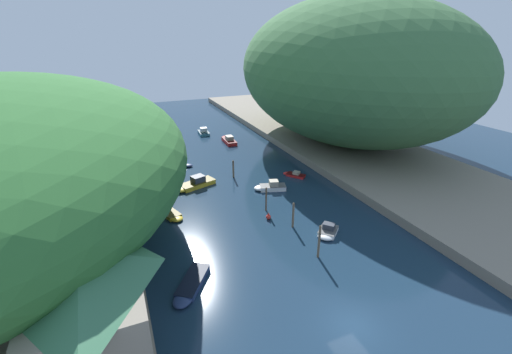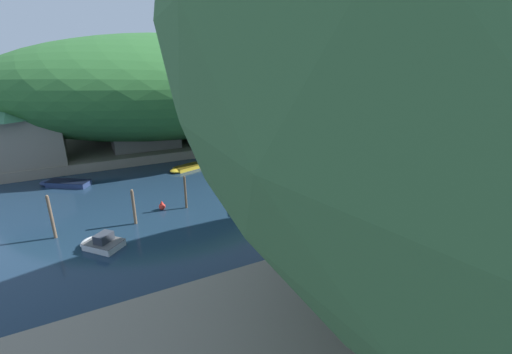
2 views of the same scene
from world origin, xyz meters
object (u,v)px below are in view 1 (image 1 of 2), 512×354
(boat_mid_channel, at_px, (190,287))
(boat_yellow_tender, at_px, (328,232))
(boathouse_shed, at_px, (81,219))
(boat_far_upstream, at_px, (171,215))
(boat_red_skiff, at_px, (270,187))
(boat_small_dinghy, at_px, (194,184))
(person_on_quay, at_px, (138,332))
(boat_open_rowboat, at_px, (175,165))
(waterfront_building, at_px, (90,300))
(boat_white_cruiser, at_px, (138,146))
(boat_cabin_cruiser, at_px, (228,140))
(boat_near_quay, at_px, (203,132))
(channel_buoy_near, at_px, (268,217))
(boat_moored_right, at_px, (294,174))

(boat_mid_channel, relative_size, boat_yellow_tender, 1.58)
(boathouse_shed, distance_m, boat_far_upstream, 9.98)
(boat_red_skiff, relative_size, boat_small_dinghy, 0.72)
(person_on_quay, bearing_deg, boat_open_rowboat, -36.16)
(boat_far_upstream, xyz_separation_m, boat_yellow_tender, (14.94, -10.63, 0.13))
(boat_yellow_tender, bearing_deg, boat_red_skiff, -37.87)
(boat_yellow_tender, bearing_deg, waterfront_building, 64.84)
(boat_small_dinghy, distance_m, boat_white_cruiser, 21.52)
(boat_small_dinghy, relative_size, boat_white_cruiser, 1.40)
(boat_open_rowboat, bearing_deg, boat_white_cruiser, -140.06)
(waterfront_building, relative_size, boat_red_skiff, 2.26)
(boat_cabin_cruiser, height_order, boat_near_quay, boat_near_quay)
(boat_red_skiff, distance_m, channel_buoy_near, 8.14)
(boat_near_quay, height_order, boat_moored_right, boat_near_quay)
(boat_moored_right, relative_size, boat_white_cruiser, 0.74)
(boat_yellow_tender, height_order, channel_buoy_near, boat_yellow_tender)
(boat_cabin_cruiser, distance_m, boat_small_dinghy, 21.63)
(boat_yellow_tender, distance_m, boat_moored_right, 16.39)
(boat_red_skiff, bearing_deg, boat_white_cruiser, 47.54)
(boat_small_dinghy, height_order, boat_yellow_tender, boat_small_dinghy)
(boat_red_skiff, xyz_separation_m, person_on_quay, (-19.26, -20.59, 1.70))
(boat_white_cruiser, bearing_deg, person_on_quay, -17.32)
(boat_near_quay, bearing_deg, boat_cabin_cruiser, -64.20)
(boat_open_rowboat, bearing_deg, channel_buoy_near, 37.35)
(channel_buoy_near, bearing_deg, waterfront_building, -145.56)
(boat_moored_right, bearing_deg, boat_open_rowboat, 108.85)
(boat_mid_channel, relative_size, person_on_quay, 3.23)
(boat_white_cruiser, xyz_separation_m, channel_buoy_near, (11.57, -33.03, -0.17))
(boat_small_dinghy, height_order, channel_buoy_near, boat_small_dinghy)
(boat_yellow_tender, distance_m, channel_buoy_near, 7.13)
(boat_mid_channel, bearing_deg, waterfront_building, 65.96)
(waterfront_building, bearing_deg, boat_near_quay, 68.10)
(person_on_quay, bearing_deg, boat_cabin_cruiser, -47.58)
(boat_far_upstream, relative_size, person_on_quay, 2.64)
(boathouse_shed, xyz_separation_m, person_on_quay, (3.86, -15.67, -1.06))
(boat_far_upstream, xyz_separation_m, boat_small_dinghy, (4.41, 7.12, 0.22))
(boat_near_quay, height_order, boat_open_rowboat, boat_near_quay)
(boat_moored_right, bearing_deg, boat_red_skiff, 171.54)
(boathouse_shed, relative_size, boat_far_upstream, 2.12)
(boat_near_quay, distance_m, channel_buoy_near, 38.30)
(boat_red_skiff, xyz_separation_m, boat_small_dinghy, (-9.57, 4.94, 0.04))
(boathouse_shed, distance_m, boat_yellow_tender, 25.49)
(boat_far_upstream, relative_size, boat_small_dinghy, 0.68)
(boat_mid_channel, bearing_deg, boat_red_skiff, -99.34)
(boat_red_skiff, bearing_deg, boat_mid_channel, 153.37)
(waterfront_building, xyz_separation_m, channel_buoy_near, (18.10, 12.41, -4.69))
(boat_near_quay, bearing_deg, boathouse_shed, -117.83)
(boat_far_upstream, bearing_deg, waterfront_building, 47.51)
(waterfront_building, distance_m, boat_far_upstream, 19.74)
(boathouse_shed, xyz_separation_m, boat_open_rowboat, (12.54, 18.69, -2.82))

